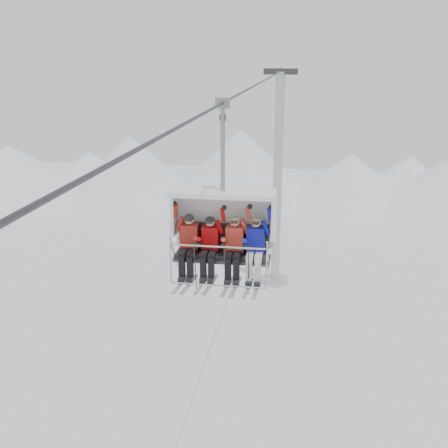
# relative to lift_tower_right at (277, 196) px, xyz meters

# --- Properties ---
(ridgeline) EXTENTS (72.00, 21.00, 7.00)m
(ridgeline) POSITION_rel_lift_tower_right_xyz_m (-1.58, 20.05, -2.94)
(ridgeline) COLOR white
(ridgeline) RESTS_ON ground
(lift_tower_right) EXTENTS (2.00, 1.80, 13.48)m
(lift_tower_right) POSITION_rel_lift_tower_right_xyz_m (0.00, 0.00, 0.00)
(lift_tower_right) COLOR #AEB1B5
(lift_tower_right) RESTS_ON ground
(haul_cable) EXTENTS (0.06, 50.00, 0.06)m
(haul_cable) POSITION_rel_lift_tower_right_xyz_m (0.00, -22.00, 7.52)
(haul_cable) COLOR #313137
(haul_cable) RESTS_ON lift_tower_left
(chairlift_carrier) EXTENTS (2.31, 1.17, 3.98)m
(chairlift_carrier) POSITION_rel_lift_tower_right_xyz_m (0.00, -22.06, 4.88)
(chairlift_carrier) COLOR black
(chairlift_carrier) RESTS_ON haul_cable
(skier_far_left) EXTENTS (0.40, 1.69, 1.58)m
(skier_far_left) POSITION_rel_lift_tower_right_xyz_m (-0.75, -22.37, 4.42)
(skier_far_left) COLOR #A3271B
(skier_far_left) RESTS_ON chairlift_carrier
(skier_center_left) EXTENTS (0.38, 1.69, 1.53)m
(skier_center_left) POSITION_rel_lift_tower_right_xyz_m (-0.27, -22.37, 4.40)
(skier_center_left) COLOR #B5070A
(skier_center_left) RESTS_ON chairlift_carrier
(skier_center_right) EXTENTS (0.40, 1.69, 1.58)m
(skier_center_right) POSITION_rel_lift_tower_right_xyz_m (0.28, -22.37, 4.42)
(skier_center_right) COLOR red
(skier_center_right) RESTS_ON chairlift_carrier
(skier_far_right) EXTENTS (0.40, 1.69, 1.58)m
(skier_far_right) POSITION_rel_lift_tower_right_xyz_m (0.75, -22.37, 4.42)
(skier_far_right) COLOR #1319A7
(skier_far_right) RESTS_ON chairlift_carrier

